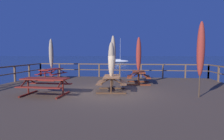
{
  "coord_description": "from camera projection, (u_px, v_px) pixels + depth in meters",
  "views": [
    {
      "loc": [
        1.22,
        -8.81,
        2.55
      ],
      "look_at": [
        0.0,
        0.91,
        1.73
      ],
      "focal_mm": 29.65,
      "sensor_mm": 36.0,
      "label": 1
    }
  ],
  "objects": [
    {
      "name": "railing_waterside_far",
      "position": [
        120.0,
        68.0,
        14.82
      ],
      "size": [
        13.59,
        0.1,
        1.09
      ],
      "color": "brown",
      "rests_on": "wooden_deck"
    },
    {
      "name": "picnic_table_mid_left",
      "position": [
        45.0,
        83.0,
        8.3
      ],
      "size": [
        2.06,
        1.44,
        0.78
      ],
      "color": "maroon",
      "rests_on": "wooden_deck"
    },
    {
      "name": "patio_umbrella_short_mid",
      "position": [
        201.0,
        49.0,
        7.75
      ],
      "size": [
        0.32,
        0.32,
        3.2
      ],
      "color": "#4C3828",
      "rests_on": "wooden_deck"
    },
    {
      "name": "picnic_table_front_left",
      "position": [
        112.0,
        80.0,
        9.18
      ],
      "size": [
        1.54,
        1.77,
        0.78
      ],
      "color": "brown",
      "rests_on": "wooden_deck"
    },
    {
      "name": "patio_umbrella_tall_mid_left",
      "position": [
        139.0,
        54.0,
        11.4
      ],
      "size": [
        0.32,
        0.32,
        2.89
      ],
      "color": "#4C3828",
      "rests_on": "wooden_deck"
    },
    {
      "name": "patio_umbrella_short_front",
      "position": [
        51.0,
        54.0,
        13.44
      ],
      "size": [
        0.32,
        0.32,
        2.97
      ],
      "color": "#4C3828",
      "rests_on": "wooden_deck"
    },
    {
      "name": "patio_umbrella_short_back",
      "position": [
        111.0,
        60.0,
        9.04
      ],
      "size": [
        0.32,
        0.32,
        2.45
      ],
      "color": "#4C3828",
      "rests_on": "wooden_deck"
    },
    {
      "name": "picnic_table_mid_centre",
      "position": [
        52.0,
        72.0,
        13.57
      ],
      "size": [
        1.6,
        2.28,
        0.78
      ],
      "color": "maroon",
      "rests_on": "wooden_deck"
    },
    {
      "name": "patio_umbrella_tall_back_left",
      "position": [
        113.0,
        54.0,
        10.94
      ],
      "size": [
        0.32,
        0.32,
        2.94
      ],
      "color": "#4C3828",
      "rests_on": "wooden_deck"
    },
    {
      "name": "sailboat_distant",
      "position": [
        119.0,
        61.0,
        58.52
      ],
      "size": [
        6.11,
        2.15,
        7.72
      ],
      "color": "silver",
      "rests_on": "ground"
    },
    {
      "name": "wooden_deck",
      "position": [
        110.0,
        99.0,
        9.05
      ],
      "size": [
        13.79,
        12.17,
        0.73
      ],
      "primitive_type": "cube",
      "color": "brown",
      "rests_on": "ground"
    },
    {
      "name": "picnic_table_front_right",
      "position": [
        138.0,
        75.0,
        11.58
      ],
      "size": [
        1.43,
        1.71,
        0.78
      ],
      "color": "#993819",
      "rests_on": "wooden_deck"
    },
    {
      "name": "ground_plane",
      "position": [
        110.0,
        107.0,
        9.08
      ],
      "size": [
        600.0,
        600.0,
        0.0
      ],
      "primitive_type": "plane",
      "color": "navy"
    }
  ]
}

